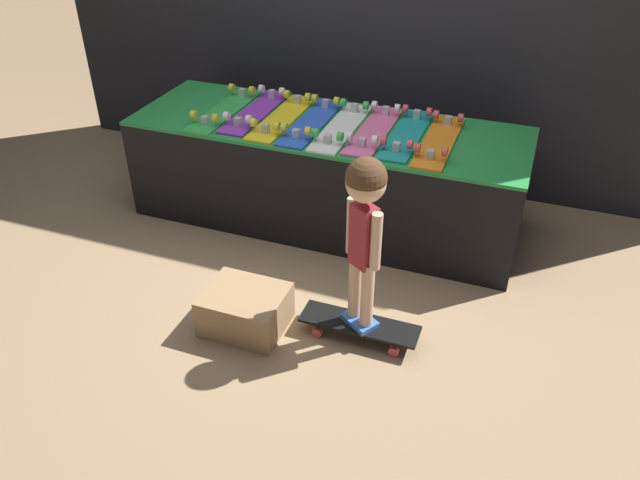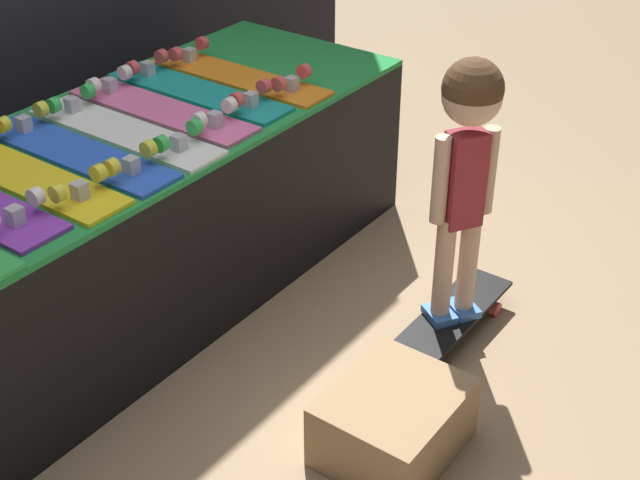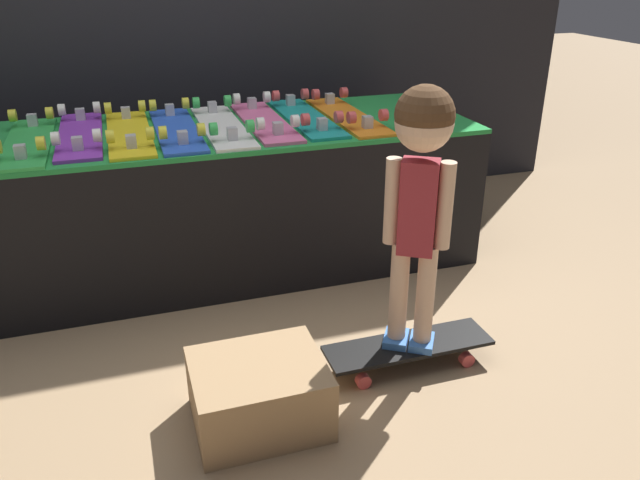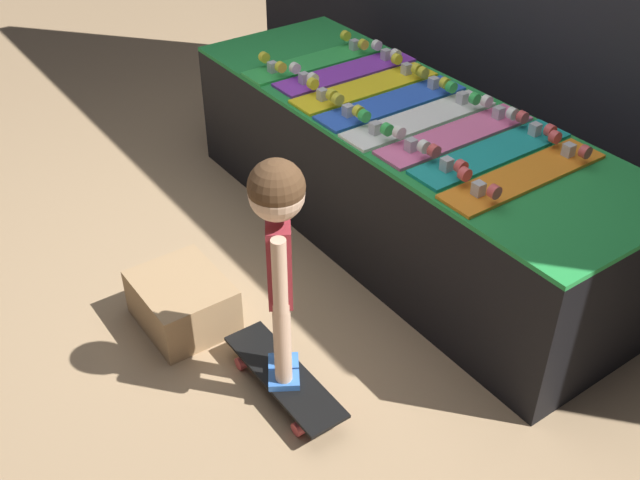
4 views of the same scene
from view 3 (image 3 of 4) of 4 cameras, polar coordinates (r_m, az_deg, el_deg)
ground_plane at (r=2.60m, az=-8.07°, el=-7.39°), size 16.00×16.00×0.00m
display_rack at (r=2.96m, az=-10.50°, el=3.75°), size 2.46×0.83×0.66m
skateboard_green_on_rack at (r=2.83m, az=-25.15°, el=8.29°), size 0.18×0.77×0.09m
skateboard_purple_on_rack at (r=2.86m, az=-21.10°, el=9.13°), size 0.18×0.77×0.09m
skateboard_yellow_on_rack at (r=2.82m, az=-17.07°, el=9.51°), size 0.18×0.77×0.09m
skateboard_blue_on_rack at (r=2.83m, az=-13.01°, el=9.99°), size 0.18×0.77×0.09m
skateboard_white_on_rack at (r=2.85m, az=-8.97°, el=10.41°), size 0.18×0.77×0.09m
skateboard_pink_on_rack at (r=2.91m, az=-5.13°, el=10.91°), size 0.18×0.77×0.09m
skateboard_teal_on_rack at (r=2.97m, az=-1.37°, el=11.28°), size 0.18×0.77×0.09m
skateboard_orange_on_rack at (r=3.00m, az=2.50°, el=11.43°), size 0.18×0.77×0.09m
skateboard_on_floor at (r=2.31m, az=8.06°, el=-9.75°), size 0.61×0.18×0.09m
child at (r=2.02m, az=9.18°, el=6.10°), size 0.21×0.19×0.93m
storage_box at (r=2.04m, az=-5.60°, el=-13.80°), size 0.41×0.34×0.22m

